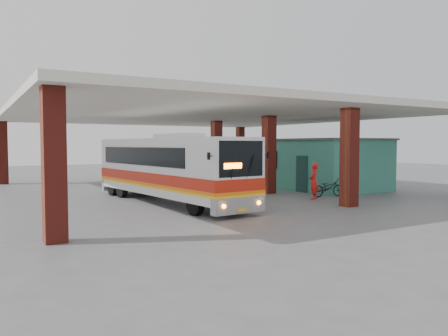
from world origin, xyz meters
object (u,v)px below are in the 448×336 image
motorcycle (328,188)px  pedestrian (314,181)px  coach_bus (169,169)px  red_chair (269,182)px

motorcycle → pedestrian: bearing=115.9°
coach_bus → motorcycle: 8.47m
coach_bus → motorcycle: size_ratio=6.02×
motorcycle → red_chair: bearing=4.8°
coach_bus → motorcycle: coach_bus is taller
coach_bus → red_chair: bearing=17.0°
red_chair → pedestrian: bearing=-125.4°
motorcycle → red_chair: 5.66m
pedestrian → red_chair: pedestrian is taller
motorcycle → red_chair: motorcycle is taller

